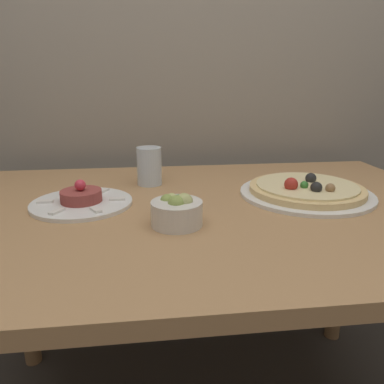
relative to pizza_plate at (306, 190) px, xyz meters
The scene contains 6 objects.
back_wall 0.80m from the pizza_plate, 118.45° to the left, with size 8.00×0.05×2.60m.
dining_table 0.31m from the pizza_plate, 169.74° to the right, with size 1.34×0.90×0.75m.
pizza_plate is the anchor object (origin of this frame).
tartare_plate 0.60m from the pizza_plate, behind, with size 0.25×0.25×0.07m.
small_bowl 0.40m from the pizza_plate, 155.45° to the right, with size 0.11×0.11×0.07m.
drinking_glass 0.46m from the pizza_plate, 158.54° to the left, with size 0.07×0.07×0.11m.
Camera 1 is at (-0.15, -0.43, 1.06)m, focal length 35.00 mm.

